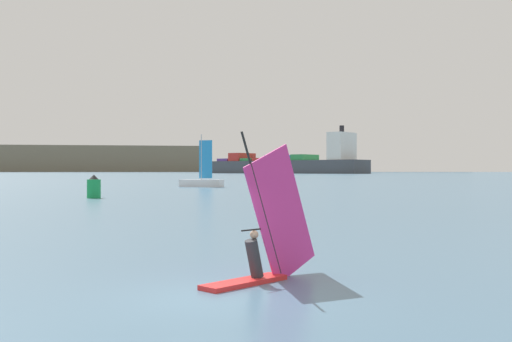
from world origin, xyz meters
The scene contains 6 objects.
ground_plane centered at (0.00, 0.00, 0.00)m, with size 4000.00×4000.00×0.00m, color #476B84.
windsurfer centered at (1.07, 2.09, 0.99)m, with size 3.06×3.19×4.03m.
cargo_ship centered at (28.99, 535.26, 9.05)m, with size 148.25×128.05×41.25m.
distant_headland centered at (-55.77, 1178.77, 21.90)m, with size 843.58×372.32×43.79m, color #756B56.
channel_buoy centered at (-15.76, 47.74, 1.10)m, with size 1.39×1.39×2.42m.
small_sailboat centered at (-8.50, 89.16, 0.89)m, with size 7.88×4.67×9.01m.
Camera 1 is at (0.86, -13.32, 2.85)m, focal length 41.91 mm.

